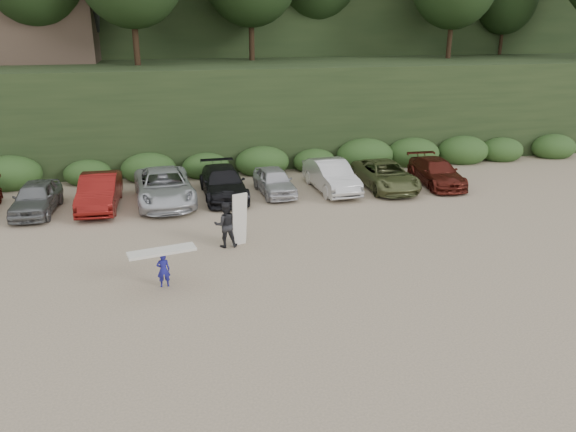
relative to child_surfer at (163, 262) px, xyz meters
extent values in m
plane|color=tan|center=(4.43, -0.39, -0.92)|extent=(120.00, 120.00, 0.00)
cube|color=black|center=(4.43, 21.61, 2.08)|extent=(80.00, 14.00, 6.00)
cube|color=black|center=(4.43, 39.61, 7.08)|extent=(90.00, 30.00, 16.00)
cube|color=#2B491E|center=(3.88, 14.11, -0.32)|extent=(46.20, 2.00, 1.20)
cube|color=brown|center=(-7.57, 23.61, 7.08)|extent=(8.00, 6.00, 4.00)
imported|color=slate|center=(-5.77, 9.27, -0.18)|extent=(2.03, 4.49, 1.50)
imported|color=maroon|center=(-2.91, 9.38, -0.11)|extent=(1.88, 4.99, 1.63)
imported|color=silver|center=(0.16, 9.58, -0.10)|extent=(3.16, 6.09, 1.64)
imported|color=black|center=(3.13, 9.86, -0.17)|extent=(2.26, 5.26, 1.51)
imported|color=silver|center=(5.81, 9.84, -0.23)|extent=(1.95, 4.18, 1.38)
imported|color=silver|center=(8.89, 9.76, -0.11)|extent=(2.07, 5.04, 1.62)
imported|color=#5F673B|center=(11.89, 9.59, -0.20)|extent=(2.51, 5.27, 1.45)
imported|color=#551A13|center=(14.89, 9.60, -0.22)|extent=(2.14, 4.90, 1.40)
imported|color=navy|center=(0.00, 0.00, -0.30)|extent=(0.47, 0.33, 1.24)
cube|color=silver|center=(0.00, 0.00, 0.39)|extent=(2.35, 1.08, 0.09)
imported|color=black|center=(2.49, 3.14, 0.02)|extent=(0.93, 0.73, 1.88)
cube|color=silver|center=(3.05, 3.13, 0.19)|extent=(0.69, 0.51, 2.22)
camera|label=1|loc=(0.38, -17.94, 7.78)|focal=35.00mm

